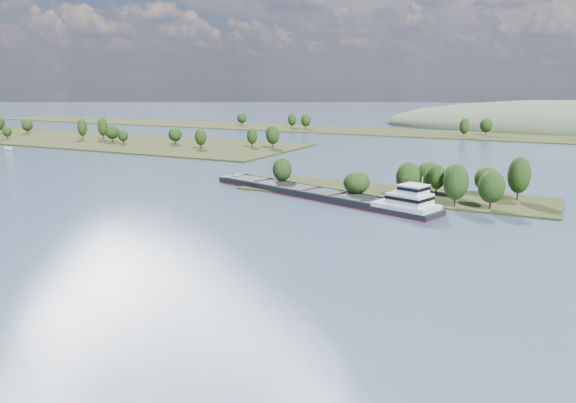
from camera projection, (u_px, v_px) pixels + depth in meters
The scene contains 6 objects.
ground at pixel (318, 240), 129.78m from camera, with size 1800.00×1800.00×0.00m, color #364C5D.
tree_island at pixel (415, 185), 176.97m from camera, with size 100.00×32.68×14.63m.
left_bank at pixel (74, 138), 352.42m from camera, with size 300.00×80.00×15.27m.
back_shoreline at pixel (499, 136), 370.64m from camera, with size 900.00×60.00×15.58m.
cargo_barge at pixel (331, 195), 173.91m from camera, with size 84.89×35.65×11.61m.
motorboat at pixel (9, 149), 296.80m from camera, with size 2.31×6.15×2.38m, color white.
Camera 1 is at (49.96, 5.18, 35.92)m, focal length 35.00 mm.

